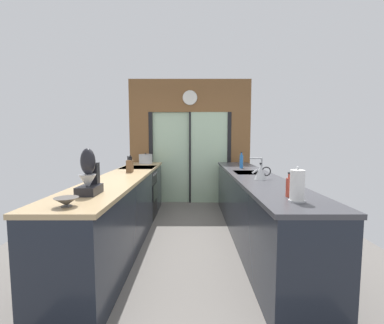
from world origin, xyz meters
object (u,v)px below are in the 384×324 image
(knife_block, at_px, (130,166))
(stand_mixer, at_px, (89,177))
(kettle, at_px, (261,172))
(paper_towel_roll, at_px, (297,186))
(soap_bottle_far, at_px, (242,161))
(stock_pot, at_px, (146,159))
(oven_range, at_px, (139,193))
(soap_bottle_near, at_px, (290,187))
(mixing_bowl, at_px, (67,202))

(knife_block, xyz_separation_m, stand_mixer, (-0.00, -1.53, 0.07))
(kettle, bearing_deg, stand_mixer, -154.81)
(paper_towel_roll, bearing_deg, soap_bottle_far, 90.00)
(stock_pot, bearing_deg, kettle, -48.58)
(knife_block, height_order, stand_mixer, stand_mixer)
(stock_pot, xyz_separation_m, soap_bottle_far, (1.78, -0.79, 0.02))
(oven_range, height_order, paper_towel_roll, paper_towel_roll)
(soap_bottle_near, relative_size, paper_towel_roll, 0.76)
(kettle, bearing_deg, soap_bottle_far, 90.11)
(mixing_bowl, distance_m, stock_pot, 3.29)
(soap_bottle_far, bearing_deg, oven_range, 175.33)
(oven_range, xyz_separation_m, paper_towel_roll, (1.80, -2.49, 0.59))
(soap_bottle_near, distance_m, paper_towel_roll, 0.17)
(stock_pot, height_order, soap_bottle_near, same)
(soap_bottle_far, height_order, paper_towel_roll, paper_towel_roll)
(kettle, distance_m, paper_towel_roll, 1.11)
(knife_block, relative_size, stock_pot, 0.96)
(soap_bottle_near, xyz_separation_m, paper_towel_roll, (0.00, -0.17, 0.04))
(mixing_bowl, xyz_separation_m, kettle, (1.78, 1.27, 0.06))
(mixing_bowl, bearing_deg, paper_towel_roll, 5.15)
(mixing_bowl, bearing_deg, kettle, 35.51)
(stock_pot, distance_m, kettle, 2.69)
(paper_towel_roll, bearing_deg, soap_bottle_near, 90.00)
(mixing_bowl, relative_size, soap_bottle_far, 0.64)
(soap_bottle_far, xyz_separation_m, paper_towel_roll, (0.00, -2.35, 0.01))
(oven_range, height_order, kettle, kettle)
(paper_towel_roll, bearing_deg, knife_block, 134.64)
(soap_bottle_far, relative_size, paper_towel_roll, 0.97)
(soap_bottle_far, bearing_deg, paper_towel_roll, -90.00)
(kettle, bearing_deg, mixing_bowl, -144.49)
(stand_mixer, height_order, paper_towel_roll, stand_mixer)
(mixing_bowl, distance_m, kettle, 2.19)
(stock_pot, bearing_deg, mixing_bowl, -90.00)
(knife_block, distance_m, kettle, 1.91)
(stand_mixer, relative_size, stock_pot, 1.55)
(stand_mixer, bearing_deg, paper_towel_roll, -8.72)
(knife_block, distance_m, stock_pot, 1.33)
(oven_range, bearing_deg, soap_bottle_far, -4.67)
(knife_block, height_order, stock_pot, knife_block)
(knife_block, relative_size, soap_bottle_far, 0.94)
(knife_block, distance_m, paper_towel_roll, 2.53)
(stand_mixer, bearing_deg, mixing_bowl, -90.00)
(mixing_bowl, bearing_deg, knife_block, 90.00)
(oven_range, xyz_separation_m, mixing_bowl, (0.02, -2.65, 0.50))
(soap_bottle_near, xyz_separation_m, soap_bottle_far, (-0.00, 2.18, 0.03))
(mixing_bowl, height_order, stand_mixer, stand_mixer)
(mixing_bowl, relative_size, paper_towel_roll, 0.62)
(paper_towel_roll, bearing_deg, mixing_bowl, -174.85)
(soap_bottle_far, bearing_deg, soap_bottle_near, -90.00)
(paper_towel_roll, bearing_deg, oven_range, 125.82)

